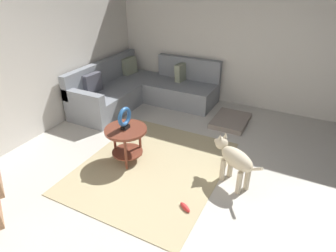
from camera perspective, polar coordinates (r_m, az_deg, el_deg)
ground_plane at (r=3.85m, az=5.04°, el=-12.77°), size 6.00×6.00×0.10m
wall_back at (r=4.92m, az=-28.39°, el=11.98°), size 6.00×0.12×2.70m
wall_right at (r=5.84m, az=17.29°, el=16.29°), size 0.12×6.00×2.70m
area_rug at (r=4.16m, az=-3.14°, el=-8.08°), size 2.30×1.90×0.01m
sectional_couch at (r=6.00m, az=-5.38°, el=7.16°), size 2.20×2.25×0.88m
side_table at (r=4.10m, az=-8.37°, el=-2.03°), size 0.60×0.60×0.54m
torus_sculpture at (r=3.96m, az=-8.67°, el=1.64°), size 0.28×0.08×0.33m
dog_bed_mat at (r=5.40m, az=12.41°, el=1.07°), size 0.80×0.60×0.09m
dog at (r=3.76m, az=13.10°, el=-6.40°), size 0.49×0.75×0.63m
dog_toy_bone at (r=3.51m, az=3.45°, el=-15.91°), size 0.14×0.19×0.06m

